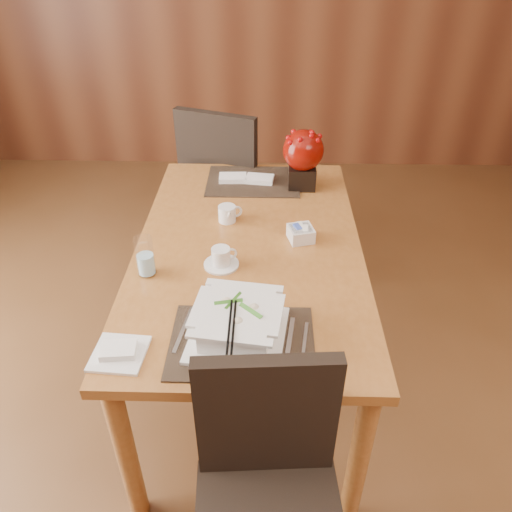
{
  "coord_description": "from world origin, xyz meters",
  "views": [
    {
      "loc": [
        0.07,
        -1.06,
        1.87
      ],
      "look_at": [
        0.04,
        0.35,
        0.87
      ],
      "focal_mm": 35.0,
      "sensor_mm": 36.0,
      "label": 1
    }
  ],
  "objects_px": {
    "sugar_caddy": "(301,234)",
    "berry_decor": "(303,156)",
    "coffee_cup": "(221,258)",
    "creamer_jug": "(227,214)",
    "soup_setting": "(238,324)",
    "dining_table": "(249,264)",
    "water_glass": "(145,256)",
    "far_chair": "(227,181)",
    "bread_plate": "(119,354)",
    "near_chair": "(268,486)"
  },
  "relations": [
    {
      "from": "sugar_caddy",
      "to": "berry_decor",
      "type": "height_order",
      "value": "berry_decor"
    },
    {
      "from": "coffee_cup",
      "to": "creamer_jug",
      "type": "xyz_separation_m",
      "value": [
        -0.0,
        0.32,
        0.0
      ]
    },
    {
      "from": "soup_setting",
      "to": "berry_decor",
      "type": "relative_size",
      "value": 1.17
    },
    {
      "from": "dining_table",
      "to": "water_glass",
      "type": "relative_size",
      "value": 9.61
    },
    {
      "from": "sugar_caddy",
      "to": "far_chair",
      "type": "distance_m",
      "value": 0.97
    },
    {
      "from": "soup_setting",
      "to": "far_chair",
      "type": "bearing_deg",
      "value": 103.62
    },
    {
      "from": "berry_decor",
      "to": "bread_plate",
      "type": "bearing_deg",
      "value": -118.4
    },
    {
      "from": "soup_setting",
      "to": "far_chair",
      "type": "height_order",
      "value": "far_chair"
    },
    {
      "from": "soup_setting",
      "to": "water_glass",
      "type": "bearing_deg",
      "value": 145.27
    },
    {
      "from": "water_glass",
      "to": "sugar_caddy",
      "type": "relative_size",
      "value": 1.64
    },
    {
      "from": "near_chair",
      "to": "far_chair",
      "type": "relative_size",
      "value": 0.9
    },
    {
      "from": "water_glass",
      "to": "creamer_jug",
      "type": "bearing_deg",
      "value": 55.06
    },
    {
      "from": "creamer_jug",
      "to": "near_chair",
      "type": "bearing_deg",
      "value": -99.88
    },
    {
      "from": "water_glass",
      "to": "bread_plate",
      "type": "xyz_separation_m",
      "value": [
        -0.0,
        -0.41,
        -0.07
      ]
    },
    {
      "from": "dining_table",
      "to": "coffee_cup",
      "type": "distance_m",
      "value": 0.22
    },
    {
      "from": "dining_table",
      "to": "bread_plate",
      "type": "distance_m",
      "value": 0.72
    },
    {
      "from": "soup_setting",
      "to": "coffee_cup",
      "type": "relative_size",
      "value": 2.48
    },
    {
      "from": "bread_plate",
      "to": "near_chair",
      "type": "distance_m",
      "value": 0.58
    },
    {
      "from": "near_chair",
      "to": "far_chair",
      "type": "bearing_deg",
      "value": 93.96
    },
    {
      "from": "coffee_cup",
      "to": "far_chair",
      "type": "height_order",
      "value": "far_chair"
    },
    {
      "from": "water_glass",
      "to": "near_chair",
      "type": "distance_m",
      "value": 0.87
    },
    {
      "from": "bread_plate",
      "to": "far_chair",
      "type": "bearing_deg",
      "value": 82.12
    },
    {
      "from": "coffee_cup",
      "to": "sugar_caddy",
      "type": "distance_m",
      "value": 0.36
    },
    {
      "from": "bread_plate",
      "to": "near_chair",
      "type": "xyz_separation_m",
      "value": [
        0.46,
        -0.27,
        -0.24
      ]
    },
    {
      "from": "water_glass",
      "to": "far_chair",
      "type": "distance_m",
      "value": 1.16
    },
    {
      "from": "far_chair",
      "to": "coffee_cup",
      "type": "bearing_deg",
      "value": 113.12
    },
    {
      "from": "berry_decor",
      "to": "creamer_jug",
      "type": "bearing_deg",
      "value": -135.51
    },
    {
      "from": "coffee_cup",
      "to": "bread_plate",
      "type": "bearing_deg",
      "value": -120.23
    },
    {
      "from": "water_glass",
      "to": "far_chair",
      "type": "height_order",
      "value": "far_chair"
    },
    {
      "from": "bread_plate",
      "to": "near_chair",
      "type": "bearing_deg",
      "value": -30.59
    },
    {
      "from": "soup_setting",
      "to": "creamer_jug",
      "type": "xyz_separation_m",
      "value": [
        -0.09,
        0.71,
        -0.02
      ]
    },
    {
      "from": "soup_setting",
      "to": "berry_decor",
      "type": "xyz_separation_m",
      "value": [
        0.25,
        1.04,
        0.1
      ]
    },
    {
      "from": "berry_decor",
      "to": "far_chair",
      "type": "xyz_separation_m",
      "value": [
        -0.39,
        0.4,
        -0.34
      ]
    },
    {
      "from": "sugar_caddy",
      "to": "bread_plate",
      "type": "xyz_separation_m",
      "value": [
        -0.58,
        -0.65,
        -0.02
      ]
    },
    {
      "from": "water_glass",
      "to": "berry_decor",
      "type": "bearing_deg",
      "value": 49.76
    },
    {
      "from": "coffee_cup",
      "to": "bread_plate",
      "type": "distance_m",
      "value": 0.54
    },
    {
      "from": "dining_table",
      "to": "coffee_cup",
      "type": "height_order",
      "value": "coffee_cup"
    },
    {
      "from": "bread_plate",
      "to": "near_chair",
      "type": "relative_size",
      "value": 0.17
    },
    {
      "from": "soup_setting",
      "to": "water_glass",
      "type": "distance_m",
      "value": 0.48
    },
    {
      "from": "soup_setting",
      "to": "creamer_jug",
      "type": "relative_size",
      "value": 3.4
    },
    {
      "from": "sugar_caddy",
      "to": "dining_table",
      "type": "bearing_deg",
      "value": -169.31
    },
    {
      "from": "dining_table",
      "to": "bread_plate",
      "type": "xyz_separation_m",
      "value": [
        -0.37,
        -0.61,
        0.1
      ]
    },
    {
      "from": "coffee_cup",
      "to": "creamer_jug",
      "type": "distance_m",
      "value": 0.32
    },
    {
      "from": "soup_setting",
      "to": "bread_plate",
      "type": "distance_m",
      "value": 0.37
    },
    {
      "from": "dining_table",
      "to": "bread_plate",
      "type": "height_order",
      "value": "bread_plate"
    },
    {
      "from": "coffee_cup",
      "to": "sugar_caddy",
      "type": "relative_size",
      "value": 1.41
    },
    {
      "from": "berry_decor",
      "to": "far_chair",
      "type": "height_order",
      "value": "berry_decor"
    },
    {
      "from": "dining_table",
      "to": "far_chair",
      "type": "distance_m",
      "value": 0.92
    },
    {
      "from": "sugar_caddy",
      "to": "bread_plate",
      "type": "distance_m",
      "value": 0.87
    },
    {
      "from": "near_chair",
      "to": "far_chair",
      "type": "distance_m",
      "value": 1.81
    }
  ]
}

